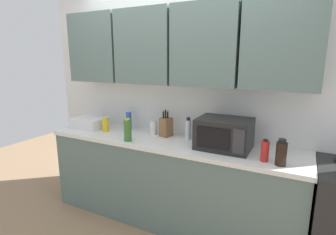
% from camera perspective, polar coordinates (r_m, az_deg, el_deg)
% --- Properties ---
extents(wall_back_with_cabinets, '(3.51, 0.38, 2.60)m').
position_cam_1_polar(wall_back_with_cabinets, '(2.79, 2.41, 9.90)').
color(wall_back_with_cabinets, white).
rests_on(wall_back_with_cabinets, ground_plane).
extents(counter_run, '(2.64, 0.63, 0.90)m').
position_cam_1_polar(counter_run, '(2.87, 0.18, -13.43)').
color(counter_run, slate).
rests_on(counter_run, ground_plane).
extents(microwave, '(0.48, 0.37, 0.28)m').
position_cam_1_polar(microwave, '(2.47, 12.00, -3.43)').
color(microwave, black).
rests_on(microwave, counter_run).
extents(dish_rack, '(0.38, 0.30, 0.12)m').
position_cam_1_polar(dish_rack, '(3.29, -16.55, -1.09)').
color(dish_rack, silver).
rests_on(dish_rack, counter_run).
extents(knife_block, '(0.12, 0.14, 0.29)m').
position_cam_1_polar(knife_block, '(2.80, -0.43, -2.00)').
color(knife_block, brown).
rests_on(knife_block, counter_run).
extents(bottle_red_sauce, '(0.06, 0.06, 0.18)m').
position_cam_1_polar(bottle_red_sauce, '(2.27, 20.16, -6.77)').
color(bottle_red_sauce, red).
rests_on(bottle_red_sauce, counter_run).
extents(bottle_white_jar, '(0.08, 0.08, 0.15)m').
position_cam_1_polar(bottle_white_jar, '(2.89, -3.14, -2.18)').
color(bottle_white_jar, white).
rests_on(bottle_white_jar, counter_run).
extents(bottle_yellow_mustard, '(0.08, 0.08, 0.17)m').
position_cam_1_polar(bottle_yellow_mustard, '(3.07, -13.31, -1.48)').
color(bottle_yellow_mustard, gold).
rests_on(bottle_yellow_mustard, counter_run).
extents(bottle_clear_tall, '(0.06, 0.06, 0.23)m').
position_cam_1_polar(bottle_clear_tall, '(2.70, 4.35, -2.53)').
color(bottle_clear_tall, silver).
rests_on(bottle_clear_tall, counter_run).
extents(bottle_blue_cleaner, '(0.06, 0.06, 0.23)m').
position_cam_1_polar(bottle_blue_cleaner, '(3.12, -8.44, -0.49)').
color(bottle_blue_cleaner, '#2D56B7').
rests_on(bottle_blue_cleaner, counter_run).
extents(bottle_green_oil, '(0.08, 0.08, 0.23)m').
position_cam_1_polar(bottle_green_oil, '(2.67, -8.70, -2.72)').
color(bottle_green_oil, '#386B2D').
rests_on(bottle_green_oil, counter_run).
extents(bottle_soy_dark, '(0.08, 0.08, 0.21)m').
position_cam_1_polar(bottle_soy_dark, '(2.23, 23.23, -7.06)').
color(bottle_soy_dark, black).
rests_on(bottle_soy_dark, counter_run).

